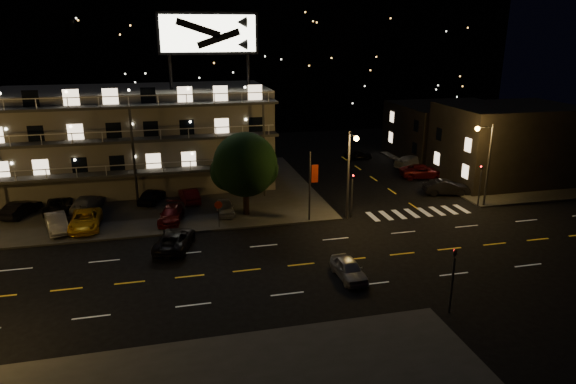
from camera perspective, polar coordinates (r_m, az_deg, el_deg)
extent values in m
plane|color=black|center=(37.30, -1.54, -8.38)|extent=(140.00, 140.00, 0.00)
cube|color=#343431|center=(55.72, -20.26, -0.52)|extent=(44.00, 24.00, 0.15)
cube|color=#343431|center=(66.47, 20.69, 2.24)|extent=(16.00, 24.00, 0.15)
cube|color=gray|center=(58.03, -16.44, 5.58)|extent=(28.00, 12.00, 10.00)
cube|color=gray|center=(57.24, -16.90, 10.72)|extent=(28.00, 12.00, 0.50)
cube|color=#343431|center=(51.73, -16.55, 2.06)|extent=(28.00, 1.80, 0.25)
cube|color=#343431|center=(51.01, -16.86, 5.53)|extent=(28.00, 1.80, 0.25)
cube|color=#343431|center=(50.49, -17.18, 9.08)|extent=(28.00, 1.80, 0.25)
cylinder|color=black|center=(55.00, -12.92, 12.87)|extent=(0.36, 0.36, 3.50)
cylinder|color=black|center=(55.71, -4.46, 13.30)|extent=(0.36, 0.36, 3.50)
cube|color=black|center=(55.06, -8.85, 17.02)|extent=(10.20, 0.50, 4.20)
cube|color=white|center=(54.76, -8.82, 17.02)|extent=(9.60, 0.06, 3.60)
cube|color=black|center=(62.40, 23.12, 4.98)|extent=(14.00, 10.00, 8.50)
cube|color=black|center=(72.30, 17.49, 6.52)|extent=(14.00, 12.00, 7.00)
cube|color=black|center=(103.16, -10.07, 14.87)|extent=(120.00, 20.00, 24.00)
cylinder|color=#2D2D30|center=(45.62, 6.70, 1.77)|extent=(0.20, 0.20, 8.00)
cylinder|color=#2D2D30|center=(44.01, 7.23, 6.26)|extent=(0.12, 1.80, 0.12)
sphere|color=#FFAE3F|center=(43.30, 7.60, 5.92)|extent=(0.44, 0.44, 0.44)
cylinder|color=#2D2D30|center=(52.05, 21.35, 2.64)|extent=(0.20, 0.20, 8.00)
cylinder|color=#2D2D30|center=(50.83, 21.08, 6.74)|extent=(1.80, 0.12, 0.12)
sphere|color=#FFAE3F|center=(50.40, 20.31, 6.62)|extent=(0.44, 0.44, 0.44)
cylinder|color=#2D2D30|center=(46.61, 7.10, -0.74)|extent=(0.14, 0.14, 3.60)
imported|color=black|center=(45.94, 7.21, 1.99)|extent=(0.20, 0.16, 1.00)
sphere|color=#FF0C0C|center=(45.86, 7.26, 1.83)|extent=(0.14, 0.14, 0.14)
cylinder|color=#2D2D30|center=(32.49, 17.74, -9.87)|extent=(0.14, 0.14, 3.60)
imported|color=black|center=(31.53, 18.13, -6.14)|extent=(0.20, 0.16, 1.00)
sphere|color=#FF0C0C|center=(31.66, 18.00, -6.23)|extent=(0.14, 0.14, 0.14)
cylinder|color=#2D2D30|center=(52.49, 20.52, 0.35)|extent=(0.14, 0.14, 3.60)
imported|color=black|center=(51.90, 20.79, 2.78)|extent=(0.16, 0.20, 1.00)
sphere|color=#FF0C0C|center=(51.86, 20.66, 2.66)|extent=(0.14, 0.14, 0.14)
cylinder|color=#2D2D30|center=(44.88, 2.42, 0.54)|extent=(0.16, 0.16, 6.40)
cube|color=#A2230B|center=(44.66, 3.00, 2.05)|extent=(0.60, 0.04, 1.60)
cylinder|color=#2D2D30|center=(44.31, -7.70, -2.70)|extent=(0.08, 0.08, 2.20)
cylinder|color=#A2230B|center=(43.91, -7.74, -1.43)|extent=(0.91, 0.04, 0.91)
cylinder|color=black|center=(46.99, -4.68, -0.90)|extent=(0.56, 0.56, 2.68)
sphere|color=black|center=(46.04, -4.78, 3.05)|extent=(5.80, 5.80, 5.80)
sphere|color=black|center=(46.47, -6.48, 2.28)|extent=(3.57, 3.57, 3.57)
sphere|color=black|center=(45.93, -3.17, 2.47)|extent=(3.35, 3.35, 3.35)
imported|color=#9A9BA0|center=(47.30, -24.31, -3.13)|extent=(2.70, 4.65, 1.45)
imported|color=yellow|center=(47.00, -21.61, -2.91)|extent=(2.46, 5.25, 1.45)
imported|color=#530B0C|center=(46.42, -12.85, -2.43)|extent=(2.68, 4.76, 1.30)
imported|color=#9A9BA0|center=(47.43, -6.98, -1.71)|extent=(1.53, 3.71, 1.26)
imported|color=black|center=(52.48, -27.55, -1.66)|extent=(3.06, 4.46, 1.39)
imported|color=black|center=(52.32, -24.22, -1.31)|extent=(2.32, 4.72, 1.29)
imported|color=#9A9BA0|center=(51.39, -21.50, -1.19)|extent=(2.93, 5.33, 1.46)
imported|color=black|center=(51.91, -14.92, -0.39)|extent=(3.05, 4.48, 1.42)
imported|color=#530B0C|center=(51.19, -10.91, -0.37)|extent=(2.04, 4.37, 1.39)
imported|color=black|center=(55.53, 17.18, 0.48)|extent=(4.90, 2.69, 1.53)
imported|color=#530B0C|center=(61.29, 14.81, 2.23)|extent=(5.72, 3.40, 1.49)
imported|color=#9A9BA0|center=(65.52, 13.73, 3.30)|extent=(5.71, 3.84, 1.54)
imported|color=black|center=(68.64, 7.79, 4.16)|extent=(3.72, 1.64, 1.25)
imported|color=#9A9BA0|center=(35.79, 6.76, -8.47)|extent=(1.73, 4.03, 1.36)
imported|color=black|center=(41.10, -12.49, -5.16)|extent=(3.76, 5.74, 1.47)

